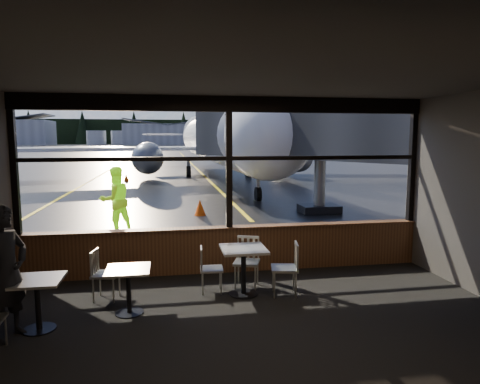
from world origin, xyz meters
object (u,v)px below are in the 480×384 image
object	(u,v)px
chair_near_e	(284,269)
chair_near_w	(212,269)
cone_nose	(200,207)
jet_bridge	(311,153)
ground_crew	(115,200)
cafe_table_left	(38,305)
passenger	(6,273)
chair_near_n	(247,263)
chair_mid_w	(106,275)
airliner	(220,102)
cafe_table_near	(244,271)
cafe_table_mid	(129,291)
cone_wing	(126,178)

from	to	relation	value
chair_near_e	chair_near_w	distance (m)	1.27
chair_near_e	cone_nose	size ratio (longest dim) A/B	1.65
jet_bridge	ground_crew	size ratio (longest dim) A/B	5.34
cafe_table_left	passenger	world-z (taller)	passenger
chair_near_n	chair_mid_w	bearing A→B (deg)	23.31
airliner	jet_bridge	world-z (taller)	airliner
cone_nose	chair_mid_w	bearing A→B (deg)	-105.79
cafe_table_left	passenger	size ratio (longest dim) A/B	0.41
cafe_table_near	chair_mid_w	bearing A→B (deg)	175.87
cafe_table_left	chair_near_n	xyz separation A→B (m)	(3.20, 1.21, 0.09)
airliner	cone_nose	size ratio (longest dim) A/B	60.06
ground_crew	jet_bridge	bearing A→B (deg)	160.77
chair_mid_w	passenger	bearing A→B (deg)	-31.41
chair_near_w	chair_near_n	bearing A→B (deg)	103.47
jet_bridge	cafe_table_mid	world-z (taller)	jet_bridge
chair_near_w	ground_crew	distance (m)	5.67
cafe_table_mid	chair_near_e	xyz separation A→B (m)	(2.57, 0.37, 0.11)
cafe_table_left	chair_near_n	world-z (taller)	chair_near_n
passenger	cone_nose	distance (m)	9.51
cone_nose	chair_near_e	bearing A→B (deg)	-84.17
cafe_table_mid	cone_wing	world-z (taller)	cafe_table_mid
cafe_table_mid	cone_wing	bearing A→B (deg)	95.06
jet_bridge	chair_near_w	distance (m)	7.97
passenger	chair_near_n	bearing A→B (deg)	-40.87
chair_near_e	cafe_table_near	bearing A→B (deg)	90.38
chair_near_w	chair_near_e	bearing A→B (deg)	76.99
cafe_table_near	chair_near_w	world-z (taller)	cafe_table_near
chair_near_w	chair_near_n	world-z (taller)	chair_near_n
jet_bridge	chair_near_n	distance (m)	7.55
jet_bridge	cone_wing	distance (m)	15.86
passenger	cone_wing	xyz separation A→B (m)	(-0.36, 21.81, -0.69)
passenger	cone_wing	bearing A→B (deg)	28.51
chair_mid_w	passenger	distance (m)	1.71
chair_mid_w	cone_nose	bearing A→B (deg)	175.05
chair_near_n	passenger	world-z (taller)	passenger
chair_mid_w	cafe_table_mid	bearing A→B (deg)	43.00
cafe_table_left	cone_nose	distance (m)	9.21
cafe_table_left	cafe_table_mid	bearing A→B (deg)	17.11
jet_bridge	chair_near_n	xyz separation A→B (m)	(-3.43, -6.49, -1.76)
passenger	cone_nose	size ratio (longest dim) A/B	3.25
cafe_table_mid	chair_near_n	bearing A→B (deg)	22.79
airliner	ground_crew	bearing A→B (deg)	-107.98
passenger	ground_crew	xyz separation A→B (m)	(0.69, 6.48, 0.03)
chair_near_n	cone_nose	bearing A→B (deg)	-69.02
chair_mid_w	cafe_table_left	bearing A→B (deg)	-26.40
cafe_table_near	cafe_table_mid	xyz separation A→B (m)	(-1.88, -0.50, -0.06)
cone_wing	passenger	bearing A→B (deg)	-89.05
chair_near_w	chair_near_n	distance (m)	0.66
passenger	chair_near_w	bearing A→B (deg)	-38.47
cafe_table_near	cafe_table_left	bearing A→B (deg)	-164.28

